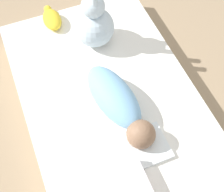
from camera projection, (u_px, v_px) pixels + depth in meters
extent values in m
plane|color=#9E8466|center=(111.00, 111.00, 1.65)|extent=(12.00, 12.00, 0.00)
cube|color=white|center=(111.00, 105.00, 1.60)|extent=(1.38, 0.84, 0.13)
cube|color=white|center=(147.00, 146.00, 1.40)|extent=(0.18, 0.18, 0.02)
ellipsoid|color=#7FB7E5|center=(113.00, 96.00, 1.46)|extent=(0.41, 0.24, 0.14)
sphere|color=#89664C|center=(141.00, 134.00, 1.37)|extent=(0.13, 0.13, 0.13)
sphere|color=silver|center=(94.00, 27.00, 1.65)|extent=(0.21, 0.21, 0.21)
sphere|color=silver|center=(93.00, 6.00, 1.52)|extent=(0.12, 0.12, 0.12)
ellipsoid|color=yellow|center=(52.00, 20.00, 1.78)|extent=(0.17, 0.10, 0.07)
sphere|color=yellow|center=(48.00, 9.00, 1.83)|extent=(0.05, 0.05, 0.05)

